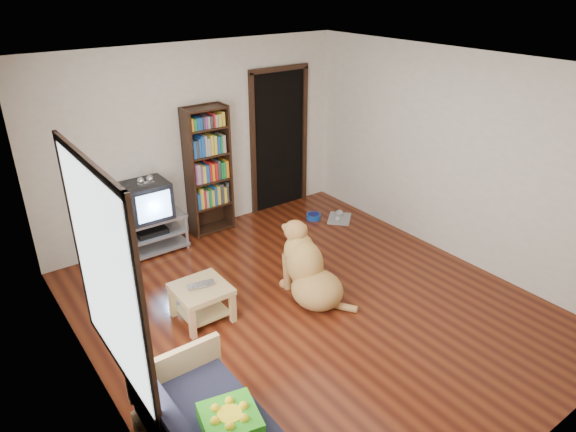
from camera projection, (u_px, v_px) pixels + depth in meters
ground at (310, 307)px, 5.72m from camera, size 5.00×5.00×0.00m
ceiling at (315, 68)px, 4.60m from camera, size 5.00×5.00×0.00m
wall_back at (197, 141)px, 6.98m from camera, size 4.50×0.00×4.50m
wall_front at (553, 324)px, 3.34m from camera, size 4.50×0.00×4.50m
wall_left at (85, 269)px, 3.95m from camera, size 0.00×5.00×5.00m
wall_right at (454, 157)px, 6.36m from camera, size 0.00×5.00×5.00m
green_cushion at (230, 421)px, 3.65m from camera, size 0.47×0.47×0.13m
laptop at (202, 287)px, 5.34m from camera, size 0.32×0.24×0.02m
dog_bowl at (314, 216)px, 7.75m from camera, size 0.22×0.22×0.08m
grey_rag at (339, 219)px, 7.74m from camera, size 0.51×0.51×0.03m
window at (105, 274)px, 3.51m from camera, size 0.03×1.46×1.70m
doorway at (279, 137)px, 7.76m from camera, size 1.03×0.05×2.19m
tv_stand at (151, 233)px, 6.76m from camera, size 0.90×0.45×0.50m
crt_tv at (146, 199)px, 6.57m from camera, size 0.55×0.52×0.58m
bookshelf at (208, 164)px, 7.02m from camera, size 0.60×0.30×1.80m
coffee_table at (202, 296)px, 5.41m from camera, size 0.55×0.55×0.40m
dog at (309, 272)px, 5.76m from camera, size 0.57×1.09×0.90m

